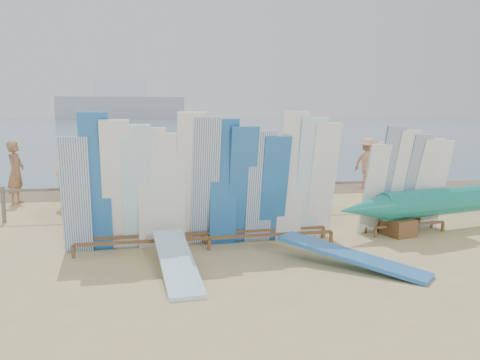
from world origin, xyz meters
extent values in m
plane|color=tan|center=(0.00, 0.00, 0.00)|extent=(160.00, 160.00, 0.00)
cube|color=slate|center=(0.00, 128.00, 0.00)|extent=(320.00, 240.00, 0.02)
cube|color=brown|center=(0.00, 7.20, 0.00)|extent=(40.00, 2.60, 0.01)
cube|color=#999EA3|center=(-12.00, 180.00, 4.02)|extent=(45.00, 8.00, 8.00)
cube|color=silver|center=(-12.00, 180.00, 11.02)|extent=(18.00, 6.00, 6.00)
cube|color=#6B5F51|center=(0.00, 3.00, 0.80)|extent=(12.00, 0.06, 0.06)
cube|color=#6B5F51|center=(-4.00, 3.00, 0.45)|extent=(0.08, 0.08, 0.90)
cube|color=#6B5F51|center=(-2.00, 3.00, 0.45)|extent=(0.08, 0.08, 0.90)
cube|color=#6B5F51|center=(0.00, 3.00, 0.45)|extent=(0.08, 0.08, 0.90)
cube|color=#6B5F51|center=(2.00, 3.00, 0.45)|extent=(0.08, 0.08, 0.90)
cube|color=#6B5F51|center=(4.00, 3.00, 0.45)|extent=(0.08, 0.08, 0.90)
cube|color=#6B5F51|center=(6.00, 3.00, 0.45)|extent=(0.08, 0.08, 0.90)
cube|color=brown|center=(0.71, -0.32, 0.25)|extent=(5.12, 0.30, 0.06)
cube|color=brown|center=(0.69, 0.11, 0.25)|extent=(5.12, 0.30, 0.06)
cube|color=silver|center=(-1.80, -0.22, 1.14)|extent=(0.56, 0.52, 2.28)
cube|color=#2466B4|center=(-1.42, -0.21, 1.36)|extent=(0.57, 0.68, 2.72)
cube|color=white|center=(-1.05, -0.19, 1.29)|extent=(0.58, 0.83, 2.58)
cube|color=#9BD3F8|center=(-0.67, -0.17, 1.24)|extent=(0.58, 0.77, 2.49)
cube|color=white|center=(-0.38, -0.16, 1.21)|extent=(0.57, 0.57, 2.42)
cube|color=white|center=(0.00, -0.14, 1.16)|extent=(0.57, 0.56, 2.32)
cube|color=white|center=(0.37, -0.12, 1.36)|extent=(0.58, 0.90, 2.72)
cube|color=silver|center=(0.66, -0.11, 1.31)|extent=(0.58, 0.85, 2.62)
cube|color=#2466B4|center=(1.04, -0.09, 1.29)|extent=(0.57, 0.55, 2.58)
cube|color=#2466B4|center=(1.41, -0.07, 1.22)|extent=(0.57, 0.75, 2.44)
cube|color=silver|center=(1.79, -0.06, 1.18)|extent=(0.57, 0.67, 2.35)
cube|color=#2466B4|center=(2.08, -0.04, 1.12)|extent=(0.57, 0.69, 2.24)
cube|color=white|center=(2.45, -0.03, 1.36)|extent=(0.57, 0.60, 2.73)
cube|color=#9BD3F8|center=(2.83, -0.01, 1.30)|extent=(0.57, 0.69, 2.61)
cube|color=white|center=(3.12, 0.01, 1.25)|extent=(0.57, 0.71, 2.50)
cube|color=brown|center=(5.26, 0.24, 0.22)|extent=(1.76, 0.32, 0.05)
cube|color=brown|center=(5.20, 0.62, 0.22)|extent=(1.76, 0.32, 0.05)
cube|color=white|center=(4.41, 0.30, 1.02)|extent=(0.56, 0.60, 2.04)
cube|color=silver|center=(4.75, 0.35, 1.22)|extent=(0.58, 0.73, 2.43)
cube|color=white|center=(5.08, 0.41, 1.17)|extent=(0.59, 0.75, 2.33)
cube|color=silver|center=(5.42, 0.46, 1.12)|extent=(0.59, 0.76, 2.23)
cube|color=white|center=(5.68, 0.50, 1.07)|extent=(0.59, 0.77, 2.14)
cube|color=white|center=(6.02, 0.55, 1.04)|extent=(0.56, 0.61, 2.08)
cube|color=brown|center=(4.95, 0.18, 0.19)|extent=(0.67, 0.75, 0.38)
cylinder|color=#18897B|center=(6.79, 0.66, 0.68)|extent=(4.67, 1.81, 0.64)
cone|color=#18897B|center=(4.03, -0.07, 0.68)|extent=(1.38, 0.90, 0.59)
cube|color=brown|center=(2.83, 1.20, 0.68)|extent=(0.90, 0.68, 0.05)
cube|color=white|center=(2.83, 1.20, 0.93)|extent=(0.45, 0.07, 0.40)
cube|color=#9BD3F8|center=(0.01, -1.64, 0.00)|extent=(0.79, 2.72, 0.44)
cube|color=#2466B4|center=(3.04, -1.89, 0.00)|extent=(2.34, 2.25, 0.43)
cube|color=red|center=(-0.02, 4.09, 0.29)|extent=(0.52, 0.47, 0.05)
cube|color=red|center=(-0.01, 4.31, 0.55)|extent=(0.51, 0.17, 0.50)
cube|color=red|center=(0.93, 3.72, 0.32)|extent=(0.73, 0.72, 0.05)
cube|color=red|center=(0.79, 3.91, 0.59)|extent=(0.53, 0.45, 0.54)
cube|color=red|center=(1.70, 4.04, 0.56)|extent=(0.64, 0.86, 0.56)
cube|color=red|center=(1.78, 4.34, 0.92)|extent=(0.49, 0.28, 0.35)
imported|color=tan|center=(7.17, 6.93, 0.90)|extent=(1.00, 1.24, 1.80)
imported|color=tan|center=(0.80, 5.33, 0.83)|extent=(0.81, 0.40, 1.65)
imported|color=#8C6042|center=(1.32, 5.78, 0.85)|extent=(0.40, 0.65, 1.71)
imported|color=tan|center=(7.15, 5.72, 0.88)|extent=(1.17, 1.08, 1.75)
imported|color=#8C6042|center=(-4.36, 5.68, 0.94)|extent=(0.48, 0.73, 1.87)
imported|color=beige|center=(2.46, 5.40, 0.94)|extent=(1.78, 0.73, 1.87)
imported|color=beige|center=(-2.74, 4.68, 0.88)|extent=(0.92, 0.86, 1.76)
camera|label=1|loc=(-0.30, -10.03, 2.71)|focal=38.00mm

